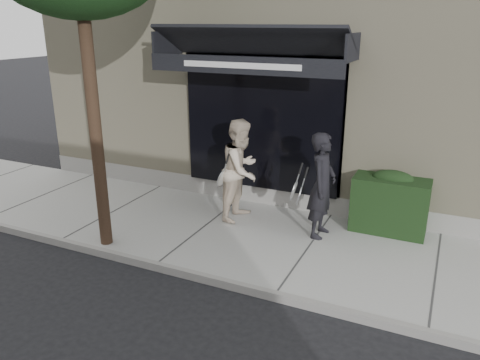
% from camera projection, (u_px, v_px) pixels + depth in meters
% --- Properties ---
extents(ground, '(80.00, 80.00, 0.00)m').
position_uv_depth(ground, '(308.00, 253.00, 7.92)').
color(ground, black).
rests_on(ground, ground).
extents(sidewalk, '(20.00, 3.00, 0.12)m').
position_uv_depth(sidewalk, '(308.00, 250.00, 7.90)').
color(sidewalk, '#A2A19C').
rests_on(sidewalk, ground).
extents(curb, '(20.00, 0.10, 0.14)m').
position_uv_depth(curb, '(276.00, 296.00, 6.56)').
color(curb, gray).
rests_on(curb, ground).
extents(building_facade, '(14.30, 8.04, 5.64)m').
position_uv_depth(building_facade, '(374.00, 64.00, 11.29)').
color(building_facade, beige).
rests_on(building_facade, ground).
extents(hedge, '(1.30, 0.70, 1.14)m').
position_uv_depth(hedge, '(390.00, 202.00, 8.34)').
color(hedge, black).
rests_on(hedge, sidewalk).
extents(pedestrian_front, '(0.75, 0.79, 1.86)m').
position_uv_depth(pedestrian_front, '(322.00, 186.00, 8.03)').
color(pedestrian_front, black).
rests_on(pedestrian_front, sidewalk).
extents(pedestrian_back, '(0.79, 0.99, 1.93)m').
position_uv_depth(pedestrian_back, '(241.00, 170.00, 8.76)').
color(pedestrian_back, beige).
rests_on(pedestrian_back, sidewalk).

